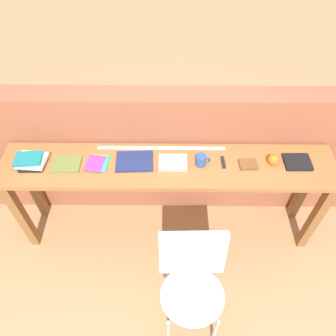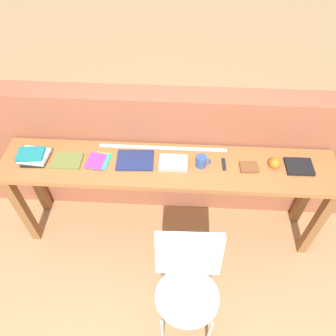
{
  "view_description": "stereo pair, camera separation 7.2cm",
  "coord_description": "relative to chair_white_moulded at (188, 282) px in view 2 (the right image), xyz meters",
  "views": [
    {
      "loc": [
        0.01,
        -1.3,
        2.68
      ],
      "look_at": [
        0.0,
        0.25,
        0.9
      ],
      "focal_mm": 35.0,
      "sensor_mm": 36.0,
      "label": 1
    },
    {
      "loc": [
        0.09,
        -1.3,
        2.68
      ],
      "look_at": [
        0.0,
        0.25,
        0.9
      ],
      "focal_mm": 35.0,
      "sensor_mm": 36.0,
      "label": 2
    }
  ],
  "objects": [
    {
      "name": "brick_wall_back",
      "position": [
        -0.17,
        1.07,
        0.11
      ],
      "size": [
        6.0,
        0.2,
        1.26
      ],
      "primitive_type": "cube",
      "color": "#935138",
      "rests_on": "ground"
    },
    {
      "name": "book_grey_hardcover",
      "position": [
        -0.13,
        0.73,
        0.37
      ],
      "size": [
        0.21,
        0.15,
        0.03
      ],
      "primitive_type": "cube",
      "rotation": [
        0.0,
        0.0,
        0.0
      ],
      "color": "#9E9EA3",
      "rests_on": "sideboard"
    },
    {
      "name": "multitool_folded",
      "position": [
        0.24,
        0.75,
        0.36
      ],
      "size": [
        0.03,
        0.11,
        0.02
      ],
      "primitive_type": "cube",
      "rotation": [
        0.0,
        0.0,
        0.04
      ],
      "color": "black",
      "rests_on": "sideboard"
    },
    {
      "name": "sports_ball_small",
      "position": [
        0.6,
        0.75,
        0.39
      ],
      "size": [
        0.08,
        0.08,
        0.08
      ],
      "primitive_type": "sphere",
      "color": "orange",
      "rests_on": "sideboard"
    },
    {
      "name": "ground_plane",
      "position": [
        -0.17,
        0.43,
        -0.53
      ],
      "size": [
        40.0,
        40.0,
        0.0
      ],
      "primitive_type": "plane",
      "color": "tan"
    },
    {
      "name": "pamphlet_pile_colourful",
      "position": [
        -0.69,
        0.74,
        0.36
      ],
      "size": [
        0.18,
        0.19,
        0.01
      ],
      "color": "green",
      "rests_on": "sideboard"
    },
    {
      "name": "leather_journal_brown",
      "position": [
        0.42,
        0.73,
        0.37
      ],
      "size": [
        0.14,
        0.11,
        0.02
      ],
      "primitive_type": "cube",
      "rotation": [
        0.0,
        0.0,
        0.05
      ],
      "color": "brown",
      "rests_on": "sideboard"
    },
    {
      "name": "book_stack_leftmost",
      "position": [
        -1.17,
        0.73,
        0.39
      ],
      "size": [
        0.23,
        0.18,
        0.07
      ],
      "color": "black",
      "rests_on": "sideboard"
    },
    {
      "name": "sideboard",
      "position": [
        -0.17,
        0.73,
        0.21
      ],
      "size": [
        2.5,
        0.44,
        0.88
      ],
      "color": "#996033",
      "rests_on": "ground"
    },
    {
      "name": "chair_white_moulded",
      "position": [
        0.0,
        0.0,
        0.0
      ],
      "size": [
        0.45,
        0.46,
        0.89
      ],
      "color": "white",
      "rests_on": "ground"
    },
    {
      "name": "ruler_metal_back_edge",
      "position": [
        -0.22,
        0.9,
        0.35
      ],
      "size": [
        0.99,
        0.03,
        0.0
      ],
      "primitive_type": "cube",
      "color": "silver",
      "rests_on": "sideboard"
    },
    {
      "name": "book_repair_rightmost",
      "position": [
        0.78,
        0.75,
        0.37
      ],
      "size": [
        0.2,
        0.16,
        0.03
      ],
      "primitive_type": "cube",
      "rotation": [
        0.0,
        0.0,
        0.01
      ],
      "color": "black",
      "rests_on": "sideboard"
    },
    {
      "name": "magazine_cycling",
      "position": [
        -0.92,
        0.72,
        0.36
      ],
      "size": [
        0.21,
        0.16,
        0.01
      ],
      "primitive_type": "cube",
      "rotation": [
        0.0,
        0.0,
        -0.0
      ],
      "color": "olive",
      "rests_on": "sideboard"
    },
    {
      "name": "mug",
      "position": [
        0.07,
        0.73,
        0.4
      ],
      "size": [
        0.11,
        0.08,
        0.09
      ],
      "color": "#2D4C8C",
      "rests_on": "sideboard"
    },
    {
      "name": "book_open_centre",
      "position": [
        -0.42,
        0.75,
        0.36
      ],
      "size": [
        0.28,
        0.21,
        0.02
      ],
      "primitive_type": "cube",
      "rotation": [
        0.0,
        0.0,
        0.05
      ],
      "color": "navy",
      "rests_on": "sideboard"
    }
  ]
}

